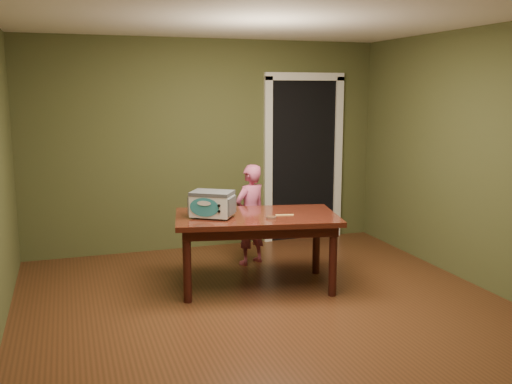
% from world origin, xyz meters
% --- Properties ---
extents(floor, '(5.00, 5.00, 0.00)m').
position_xyz_m(floor, '(0.00, 0.00, 0.00)').
color(floor, '#512A17').
rests_on(floor, ground).
extents(room_shell, '(4.52, 5.02, 2.61)m').
position_xyz_m(room_shell, '(0.00, 0.00, 1.71)').
color(room_shell, '#444926').
rests_on(room_shell, ground).
extents(doorway, '(1.10, 0.66, 2.25)m').
position_xyz_m(doorway, '(1.30, 2.78, 1.06)').
color(doorway, black).
rests_on(doorway, ground).
extents(dining_table, '(1.74, 1.20, 0.75)m').
position_xyz_m(dining_table, '(0.09, 0.83, 0.65)').
color(dining_table, '#3B150D').
rests_on(dining_table, floor).
extents(toy_oven, '(0.49, 0.45, 0.26)m').
position_xyz_m(toy_oven, '(-0.35, 0.86, 0.89)').
color(toy_oven, '#4C4F54').
rests_on(toy_oven, dining_table).
extents(baking_pan, '(0.10, 0.10, 0.02)m').
position_xyz_m(baking_pan, '(0.17, 0.63, 0.76)').
color(baking_pan, silver).
rests_on(baking_pan, dining_table).
extents(spatula, '(0.18, 0.06, 0.01)m').
position_xyz_m(spatula, '(0.35, 0.72, 0.75)').
color(spatula, '#FFD46E').
rests_on(spatula, dining_table).
extents(child, '(0.50, 0.43, 1.15)m').
position_xyz_m(child, '(0.28, 1.61, 0.58)').
color(child, '#C35079').
rests_on(child, floor).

